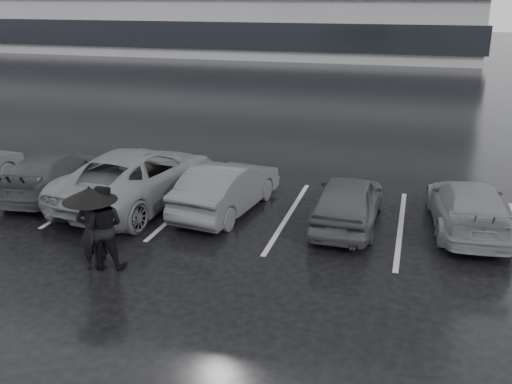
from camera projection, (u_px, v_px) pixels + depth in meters
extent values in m
plane|color=black|center=(236.00, 253.00, 12.48)|extent=(160.00, 160.00, 0.00)
cube|color=black|center=(177.00, 26.00, 61.05)|extent=(60.60, 25.60, 2.20)
imported|color=black|center=(348.00, 200.00, 13.81)|extent=(1.55, 3.73, 1.26)
imported|color=#2F2F32|center=(227.00, 187.00, 14.69)|extent=(1.90, 4.10, 1.30)
imported|color=#545457|center=(138.00, 176.00, 15.28)|extent=(3.03, 5.61, 1.49)
imported|color=black|center=(55.00, 173.00, 15.99)|extent=(2.09, 4.32, 1.21)
imported|color=#545457|center=(468.00, 206.00, 13.56)|extent=(2.00, 4.21, 1.18)
imported|color=black|center=(93.00, 230.00, 11.54)|extent=(0.74, 0.67, 1.70)
imported|color=black|center=(103.00, 227.00, 11.59)|extent=(0.99, 0.85, 1.77)
cylinder|color=black|center=(94.00, 235.00, 11.47)|extent=(0.02, 0.02, 1.56)
cone|color=black|center=(89.00, 194.00, 11.17)|extent=(1.07, 1.07, 0.27)
sphere|color=black|center=(89.00, 187.00, 11.13)|extent=(0.05, 0.05, 0.05)
cube|color=#ABABAD|center=(10.00, 186.00, 16.76)|extent=(0.12, 5.00, 0.00)
cube|color=#ABABAD|center=(94.00, 195.00, 16.04)|extent=(0.12, 5.00, 0.00)
cube|color=#ABABAD|center=(187.00, 205.00, 15.31)|extent=(0.12, 5.00, 0.00)
cube|color=#ABABAD|center=(288.00, 215.00, 14.59)|extent=(0.12, 5.00, 0.00)
cube|color=#ABABAD|center=(401.00, 227.00, 13.87)|extent=(0.12, 5.00, 0.00)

